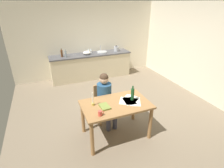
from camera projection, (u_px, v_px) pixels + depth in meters
ground_plane at (115, 108)px, 4.74m from camera, size 5.20×5.20×0.04m
wall_back at (87, 40)px, 6.37m from camera, size 5.20×0.12×2.60m
wall_right at (199, 51)px, 5.06m from camera, size 0.12×5.20×2.60m
kitchen_counter at (91, 66)px, 6.42m from camera, size 2.86×0.64×0.90m
dining_table at (116, 109)px, 3.50m from camera, size 1.33×0.82×0.77m
chair_at_table at (103, 101)px, 4.11m from camera, size 0.43×0.43×0.85m
person_seated at (106, 96)px, 3.90m from camera, size 0.34×0.60×1.19m
coffee_mug at (100, 113)px, 3.07m from camera, size 0.11×0.07×0.10m
candlestick at (93, 102)px, 3.37m from camera, size 0.06×0.06×0.27m
book_magazine at (105, 106)px, 3.33m from camera, size 0.18×0.25×0.03m
paper_letter at (125, 101)px, 3.55m from camera, size 0.33×0.36×0.00m
paper_bill at (129, 101)px, 3.54m from camera, size 0.24×0.31×0.00m
paper_envelope at (132, 98)px, 3.66m from camera, size 0.34×0.36×0.00m
paper_receipt at (135, 102)px, 3.50m from camera, size 0.32×0.36×0.00m
wine_bottle_on_table at (133, 94)px, 3.53m from camera, size 0.07×0.07×0.31m
sink_unit at (102, 52)px, 6.37m from camera, size 0.36×0.36×0.24m
bottle_oil at (62, 53)px, 5.84m from camera, size 0.07×0.07×0.28m
bottle_vinegar at (66, 54)px, 5.81m from camera, size 0.07×0.07×0.26m
mixing_bowl at (87, 53)px, 6.15m from camera, size 0.27×0.27×0.12m
stovetop_kettle at (116, 49)px, 6.53m from camera, size 0.18×0.18×0.22m
wine_glass_near_sink at (91, 50)px, 6.33m from camera, size 0.07×0.07×0.15m
wine_glass_by_kettle at (88, 50)px, 6.30m from camera, size 0.07×0.07×0.15m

